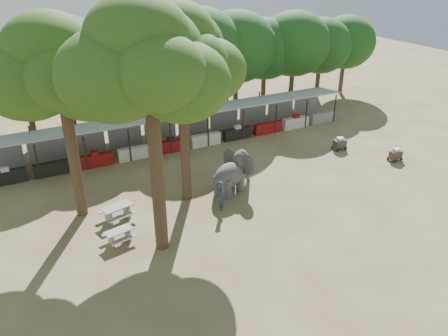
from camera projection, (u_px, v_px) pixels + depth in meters
name	position (u px, v px, depth m)	size (l,w,h in m)	color
ground	(284.00, 236.00, 22.85)	(100.00, 100.00, 0.00)	brown
vendor_stalls	(184.00, 130.00, 33.43)	(28.00, 2.99, 2.80)	#95989C
yard_tree_left	(55.00, 70.00, 21.31)	(7.10, 6.90, 11.02)	#332316
yard_tree_center	(144.00, 63.00, 18.07)	(7.10, 6.90, 12.04)	#332316
yard_tree_back	(177.00, 55.00, 22.79)	(7.10, 6.90, 11.36)	#332316
backdrop_trees	(158.00, 60.00, 35.66)	(46.46, 5.95, 8.33)	#332316
elephant	(233.00, 172.00, 26.76)	(3.34, 2.60, 2.49)	#3E3C3C
handler	(221.00, 195.00, 24.92)	(0.64, 0.43, 1.78)	#26384C
picnic_table_near	(119.00, 234.00, 22.19)	(1.64, 1.53, 0.70)	gray
picnic_table_far	(117.00, 211.00, 24.06)	(2.01, 1.89, 0.84)	gray
cart_front	(396.00, 155.00, 31.04)	(0.97, 0.65, 0.93)	#312721
cart_back	(340.00, 144.00, 32.79)	(1.05, 0.73, 0.98)	#312721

